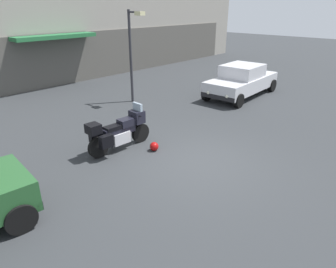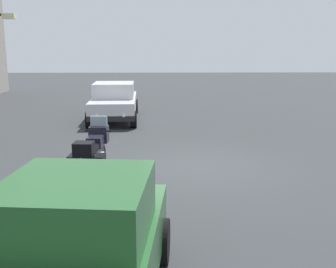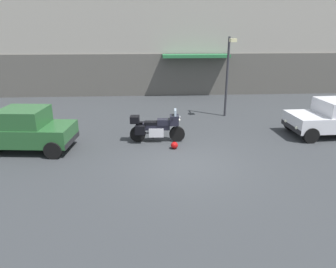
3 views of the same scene
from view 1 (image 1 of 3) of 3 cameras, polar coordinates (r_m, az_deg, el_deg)
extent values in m
plane|color=#2D3033|center=(8.88, 5.80, -5.42)|extent=(80.00, 80.00, 0.00)
cube|color=#514E48|center=(17.45, -26.07, 11.51)|extent=(34.56, 0.12, 2.80)
cube|color=#236638|center=(17.67, -20.51, 16.79)|extent=(4.40, 1.10, 0.20)
cylinder|color=black|center=(10.08, -5.20, 0.24)|extent=(0.65, 0.17, 0.64)
cylinder|color=black|center=(9.24, -12.96, -2.49)|extent=(0.65, 0.17, 0.64)
cylinder|color=#B7B7BC|center=(9.91, -5.37, 2.50)|extent=(0.33, 0.09, 0.68)
cube|color=#B7B7BC|center=(9.58, -9.14, -0.59)|extent=(0.62, 0.43, 0.36)
cube|color=black|center=(9.49, -9.23, 0.73)|extent=(1.11, 0.34, 0.28)
cube|color=black|center=(9.58, -7.84, 2.21)|extent=(0.54, 0.37, 0.24)
cube|color=black|center=(9.33, -10.28, 1.20)|extent=(0.58, 0.33, 0.12)
cube|color=black|center=(9.80, -5.86, 3.28)|extent=(0.38, 0.46, 0.40)
cube|color=#8C9EAD|center=(9.72, -5.75, 5.00)|extent=(0.10, 0.40, 0.28)
sphere|color=#EAEACC|center=(9.90, -5.05, 3.53)|extent=(0.14, 0.14, 0.14)
cylinder|color=black|center=(9.72, -6.25, 3.72)|extent=(0.07, 0.62, 0.04)
cylinder|color=#B7B7BC|center=(9.49, -12.73, -1.92)|extent=(0.55, 0.12, 0.09)
cube|color=black|center=(9.42, -13.40, -0.32)|extent=(0.41, 0.22, 0.36)
cube|color=black|center=(8.97, -11.51, -1.33)|extent=(0.41, 0.22, 0.36)
cube|color=black|center=(8.95, -13.86, 0.96)|extent=(0.38, 0.42, 0.28)
cylinder|color=black|center=(9.75, -10.37, -1.99)|extent=(0.03, 0.13, 0.29)
sphere|color=#990C0C|center=(9.51, -2.62, -2.35)|extent=(0.28, 0.28, 0.28)
cube|color=black|center=(7.56, -25.04, -9.51)|extent=(0.27, 1.64, 0.20)
cylinder|color=black|center=(6.90, -25.98, -14.04)|extent=(0.66, 0.28, 0.64)
cube|color=silver|center=(15.68, 13.67, 9.24)|extent=(4.56, 1.93, 0.64)
cube|color=silver|center=(15.50, 13.80, 11.44)|extent=(1.96, 1.69, 0.60)
cube|color=#8C9EAD|center=(14.72, 12.15, 10.99)|extent=(0.12, 1.50, 0.51)
cube|color=#8C9EAD|center=(16.30, 15.30, 11.83)|extent=(0.12, 1.50, 0.48)
cube|color=black|center=(13.86, 9.33, 6.87)|extent=(0.19, 1.76, 0.20)
cube|color=black|center=(17.67, 16.97, 9.69)|extent=(0.19, 1.76, 0.20)
cylinder|color=black|center=(13.84, 13.15, 6.11)|extent=(0.65, 0.24, 0.64)
cylinder|color=black|center=(14.64, 7.32, 7.46)|extent=(0.65, 0.24, 0.64)
cylinder|color=black|center=(17.02, 18.94, 8.61)|extent=(0.65, 0.24, 0.64)
cylinder|color=black|center=(17.68, 13.89, 9.69)|extent=(0.65, 0.24, 0.64)
sphere|color=silver|center=(13.56, 11.00, 6.91)|extent=(0.14, 0.14, 0.14)
sphere|color=silver|center=(14.03, 7.56, 7.69)|extent=(0.14, 0.14, 0.14)
cylinder|color=#2D2D33|center=(14.15, -7.01, 14.00)|extent=(0.12, 0.12, 4.05)
cylinder|color=#2D2D33|center=(13.72, -6.40, 21.83)|extent=(0.08, 0.70, 0.08)
cube|color=beige|center=(13.46, -5.33, 21.63)|extent=(0.28, 0.36, 0.16)
camera|label=2|loc=(6.76, -78.31, -6.42)|focal=44.00mm
camera|label=3|loc=(7.09, 87.82, 3.23)|focal=32.78mm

